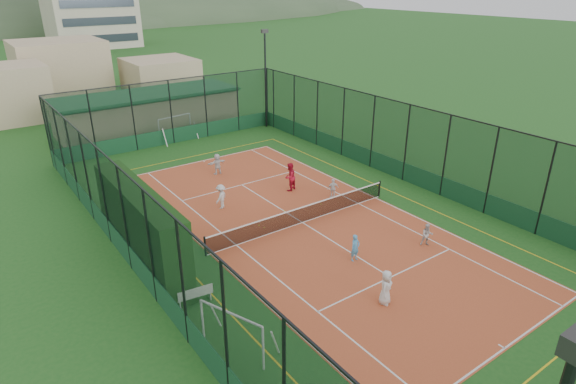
# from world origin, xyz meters

# --- Properties ---
(ground) EXTENTS (300.00, 300.00, 0.00)m
(ground) POSITION_xyz_m (0.00, 0.00, 0.00)
(ground) COLOR #1D541D
(ground) RESTS_ON ground
(court_slab) EXTENTS (11.17, 23.97, 0.01)m
(court_slab) POSITION_xyz_m (0.00, 0.00, 0.01)
(court_slab) COLOR #AC4726
(court_slab) RESTS_ON ground
(tennis_net) EXTENTS (11.67, 0.12, 1.06)m
(tennis_net) POSITION_xyz_m (0.00, 0.00, 0.53)
(tennis_net) COLOR black
(tennis_net) RESTS_ON ground
(perimeter_fence) EXTENTS (18.12, 34.12, 5.00)m
(perimeter_fence) POSITION_xyz_m (0.00, 0.00, 2.50)
(perimeter_fence) COLOR black
(perimeter_fence) RESTS_ON ground
(floodlight_ne) EXTENTS (0.60, 0.26, 8.25)m
(floodlight_ne) POSITION_xyz_m (8.60, 16.60, 4.12)
(floodlight_ne) COLOR black
(floodlight_ne) RESTS_ON ground
(clubhouse) EXTENTS (15.20, 7.20, 3.15)m
(clubhouse) POSITION_xyz_m (0.00, 22.00, 1.57)
(clubhouse) COLOR tan
(clubhouse) RESTS_ON ground
(hedge_left) EXTENTS (1.26, 8.39, 3.67)m
(hedge_left) POSITION_xyz_m (-8.30, 1.14, 1.84)
(hedge_left) COLOR black
(hedge_left) RESTS_ON ground
(white_bench) EXTENTS (1.49, 0.59, 0.81)m
(white_bench) POSITION_xyz_m (-7.80, -3.01, 0.41)
(white_bench) COLOR white
(white_bench) RESTS_ON ground
(futsal_goal_near) EXTENTS (2.83, 1.75, 1.76)m
(futsal_goal_near) POSITION_xyz_m (-8.01, -6.46, 0.88)
(futsal_goal_near) COLOR white
(futsal_goal_near) RESTS_ON ground
(futsal_goal_far) EXTENTS (3.12, 1.34, 1.95)m
(futsal_goal_far) POSITION_xyz_m (0.47, 17.64, 0.98)
(futsal_goal_far) COLOR white
(futsal_goal_far) RESTS_ON ground
(child_near_left) EXTENTS (0.87, 0.75, 1.50)m
(child_near_left) POSITION_xyz_m (-1.55, -7.52, 0.76)
(child_near_left) COLOR silver
(child_near_left) RESTS_ON court_slab
(child_near_mid) EXTENTS (0.49, 0.34, 1.32)m
(child_near_mid) POSITION_xyz_m (-0.31, -4.41, 0.67)
(child_near_mid) COLOR #4B9FD6
(child_near_mid) RESTS_ON court_slab
(child_near_right) EXTENTS (0.71, 0.70, 1.16)m
(child_near_right) POSITION_xyz_m (3.49, -5.46, 0.59)
(child_near_right) COLOR silver
(child_near_right) RESTS_ON court_slab
(child_far_left) EXTENTS (1.07, 0.95, 1.44)m
(child_far_left) POSITION_xyz_m (-2.67, 4.16, 0.73)
(child_far_left) COLOR silver
(child_far_left) RESTS_ON court_slab
(child_far_right) EXTENTS (0.76, 0.49, 1.20)m
(child_far_right) POSITION_xyz_m (3.44, 1.53, 0.61)
(child_far_right) COLOR white
(child_far_right) RESTS_ON court_slab
(child_far_back) EXTENTS (1.32, 0.45, 1.42)m
(child_far_back) POSITION_xyz_m (-0.33, 9.00, 0.72)
(child_far_back) COLOR silver
(child_far_back) RESTS_ON court_slab
(coach) EXTENTS (1.04, 0.93, 1.78)m
(coach) POSITION_xyz_m (2.00, 3.95, 0.90)
(coach) COLOR #B8132C
(coach) RESTS_ON court_slab
(tennis_balls) EXTENTS (4.43, 1.09, 0.07)m
(tennis_balls) POSITION_xyz_m (-0.64, 1.22, 0.04)
(tennis_balls) COLOR #CCE033
(tennis_balls) RESTS_ON court_slab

